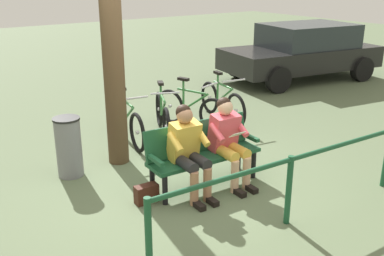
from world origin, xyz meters
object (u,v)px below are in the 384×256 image
object	(u,v)px
litter_bin	(69,147)
bicycle_silver	(163,116)
bicycle_purple	(222,102)
parked_car	(303,51)
person_companion	(188,147)
handbag	(146,194)
bicycle_red	(127,122)
bench	(202,149)
tree_trunk	(112,36)
bicycle_green	(191,109)
person_reading	(228,137)

from	to	relation	value
litter_bin	bicycle_silver	size ratio (longest dim) A/B	0.56
bicycle_purple	parked_car	xyz separation A→B (m)	(-3.98, -1.47, 0.41)
person_companion	handbag	world-z (taller)	person_companion
bicycle_red	parked_car	bearing A→B (deg)	112.61
parked_car	litter_bin	bearing A→B (deg)	25.72
bench	parked_car	xyz separation A→B (m)	(-5.98, -3.47, 0.27)
parked_car	tree_trunk	bearing A→B (deg)	27.24
person_companion	handbag	size ratio (longest dim) A/B	4.00
person_companion	bicycle_red	world-z (taller)	person_companion
litter_bin	parked_car	xyz separation A→B (m)	(-7.36, -2.17, 0.34)
person_companion	litter_bin	distance (m)	1.81
bicycle_green	bicycle_silver	xyz separation A→B (m)	(0.64, 0.01, 0.00)
handbag	bicycle_silver	size ratio (longest dim) A/B	0.19
bicycle_green	handbag	bearing A→B (deg)	-64.61
bicycle_silver	parked_car	world-z (taller)	parked_car
bicycle_purple	bicycle_silver	size ratio (longest dim) A/B	1.08
handbag	bicycle_purple	size ratio (longest dim) A/B	0.18
bench	bicycle_green	world-z (taller)	bicycle_green
person_reading	bicycle_green	distance (m)	2.36
bicycle_purple	bicycle_green	distance (m)	0.77
tree_trunk	person_reading	bearing A→B (deg)	120.48
handbag	person_companion	bearing A→B (deg)	168.80
bicycle_green	bicycle_silver	bearing A→B (deg)	-106.69
parked_car	handbag	bearing A→B (deg)	36.32
tree_trunk	bicycle_silver	world-z (taller)	tree_trunk
litter_bin	bicycle_silver	world-z (taller)	bicycle_silver
person_companion	tree_trunk	size ratio (longest dim) A/B	0.31
bicycle_silver	parked_car	size ratio (longest dim) A/B	0.35
bicycle_silver	handbag	bearing A→B (deg)	-12.26
handbag	bicycle_green	size ratio (longest dim) A/B	0.19
bench	person_companion	xyz separation A→B (m)	(0.33, 0.15, 0.16)
person_companion	tree_trunk	distance (m)	1.97
person_reading	bicycle_silver	world-z (taller)	person_reading
bicycle_green	bicycle_red	world-z (taller)	same
bicycle_red	person_reading	bearing A→B (deg)	19.13
person_companion	bicycle_green	distance (m)	2.65
bicycle_green	litter_bin	bearing A→B (deg)	-93.56
litter_bin	bicycle_green	distance (m)	2.70
litter_bin	bicycle_silver	bearing A→B (deg)	-161.84
litter_bin	bicycle_green	size ratio (longest dim) A/B	0.54
handbag	bicycle_purple	distance (m)	3.55
bench	parked_car	world-z (taller)	parked_car
person_companion	litter_bin	world-z (taller)	person_companion
handbag	litter_bin	bearing A→B (deg)	-70.39
person_reading	handbag	world-z (taller)	person_reading
litter_bin	bicycle_purple	size ratio (longest dim) A/B	0.52
bench	litter_bin	xyz separation A→B (m)	(1.38, -1.31, -0.07)
parked_car	bicycle_green	bearing A→B (deg)	26.93
bicycle_red	litter_bin	bearing A→B (deg)	-52.02
handbag	parked_car	distance (m)	7.75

